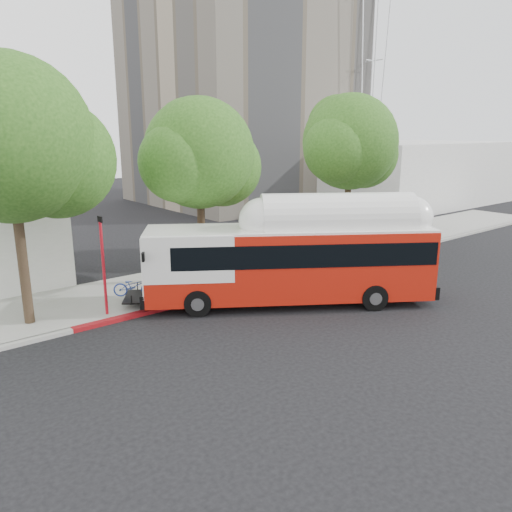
{
  "coord_description": "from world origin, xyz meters",
  "views": [
    {
      "loc": [
        -13.39,
        -13.42,
        7.12
      ],
      "look_at": [
        -0.14,
        3.0,
        1.79
      ],
      "focal_mm": 35.0,
      "sensor_mm": 36.0,
      "label": 1
    }
  ],
  "objects": [
    {
      "name": "street_tree_right",
      "position": [
        9.44,
        5.86,
        6.26
      ],
      "size": [
        6.21,
        5.4,
        9.18
      ],
      "color": "#2D2116",
      "rests_on": "ground"
    },
    {
      "name": "signal_pole",
      "position": [
        -6.4,
        4.52,
        2.06
      ],
      "size": [
        0.11,
        0.38,
        4.01
      ],
      "color": "red",
      "rests_on": "ground"
    },
    {
      "name": "apartment_tower",
      "position": [
        18.0,
        28.0,
        17.62
      ],
      "size": [
        18.0,
        18.0,
        37.0
      ],
      "color": "gray",
      "rests_on": "ground"
    },
    {
      "name": "transit_bus",
      "position": [
        0.35,
        1.25,
        1.75
      ],
      "size": [
        11.74,
        8.77,
        3.74
      ],
      "rotation": [
        0.0,
        0.0,
        -0.58
      ],
      "color": "red",
      "rests_on": "ground"
    },
    {
      "name": "street_tree_mid",
      "position": [
        -0.59,
        6.06,
        5.91
      ],
      "size": [
        5.75,
        5.0,
        8.62
      ],
      "color": "#2D2116",
      "rests_on": "ground"
    },
    {
      "name": "sidewalk",
      "position": [
        0.0,
        6.5,
        0.07
      ],
      "size": [
        60.0,
        5.0,
        0.15
      ],
      "primitive_type": "cube",
      "color": "gray",
      "rests_on": "ground"
    },
    {
      "name": "curb_strip",
      "position": [
        0.0,
        3.9,
        0.07
      ],
      "size": [
        60.0,
        0.3,
        0.15
      ],
      "primitive_type": "cube",
      "color": "gray",
      "rests_on": "ground"
    },
    {
      "name": "street_tree_left",
      "position": [
        -8.53,
        5.56,
        6.6
      ],
      "size": [
        6.67,
        5.8,
        9.74
      ],
      "color": "#2D2116",
      "rests_on": "ground"
    },
    {
      "name": "horizon_block",
      "position": [
        30.0,
        16.0,
        3.0
      ],
      "size": [
        20.0,
        12.0,
        6.0
      ],
      "primitive_type": "cube",
      "color": "silver",
      "rests_on": "ground"
    },
    {
      "name": "red_curb_segment",
      "position": [
        -3.0,
        3.9,
        0.08
      ],
      "size": [
        10.0,
        0.32,
        0.16
      ],
      "primitive_type": "cube",
      "color": "maroon",
      "rests_on": "ground"
    },
    {
      "name": "ground",
      "position": [
        0.0,
        0.0,
        0.0
      ],
      "size": [
        120.0,
        120.0,
        0.0
      ],
      "primitive_type": "plane",
      "color": "black",
      "rests_on": "ground"
    }
  ]
}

